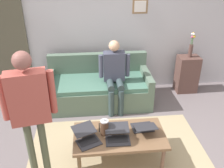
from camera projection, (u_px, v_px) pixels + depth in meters
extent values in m
plane|color=slate|center=(116.00, 160.00, 3.54)|extent=(7.68, 7.68, 0.00)
cube|color=tan|center=(120.00, 163.00, 3.47)|extent=(2.56, 2.12, 0.01)
cube|color=#B8B6BD|center=(104.00, 25.00, 4.84)|extent=(7.04, 0.10, 2.70)
cube|color=olive|center=(140.00, 6.00, 4.70)|extent=(0.29, 0.02, 0.27)
cube|color=silver|center=(140.00, 6.00, 4.69)|extent=(0.22, 0.00, 0.21)
cube|color=#4E4B3A|center=(6.00, 46.00, 4.75)|extent=(0.82, 0.05, 2.05)
cube|color=#536858|center=(99.00, 93.00, 4.78)|extent=(1.91, 0.90, 0.42)
cube|color=#456E5D|center=(99.00, 82.00, 4.65)|extent=(1.67, 0.82, 0.08)
cube|color=#536858|center=(98.00, 64.00, 4.91)|extent=(1.91, 0.14, 0.46)
cube|color=#536858|center=(146.00, 77.00, 4.72)|extent=(0.12, 0.90, 0.20)
cube|color=#536858|center=(50.00, 81.00, 4.56)|extent=(0.12, 0.90, 0.20)
cube|color=brown|center=(119.00, 136.00, 3.37)|extent=(1.23, 0.67, 0.04)
cylinder|color=brown|center=(163.00, 159.00, 3.28)|extent=(0.05, 0.05, 0.39)
cylinder|color=brown|center=(79.00, 165.00, 3.19)|extent=(0.05, 0.05, 0.39)
cylinder|color=brown|center=(153.00, 133.00, 3.75)|extent=(0.05, 0.05, 0.39)
cylinder|color=brown|center=(80.00, 138.00, 3.65)|extent=(0.05, 0.05, 0.39)
cube|color=#28282D|center=(118.00, 141.00, 3.24)|extent=(0.32, 0.23, 0.01)
cube|color=black|center=(118.00, 139.00, 3.26)|extent=(0.27, 0.14, 0.00)
cube|color=#28282D|center=(117.00, 128.00, 3.31)|extent=(0.32, 0.21, 0.05)
cube|color=silver|center=(117.00, 128.00, 3.31)|extent=(0.29, 0.19, 0.04)
cube|color=#28282D|center=(142.00, 127.00, 3.49)|extent=(0.31, 0.25, 0.01)
cube|color=black|center=(143.00, 128.00, 3.47)|extent=(0.26, 0.16, 0.00)
cube|color=#28282D|center=(146.00, 127.00, 3.32)|extent=(0.31, 0.24, 0.05)
cube|color=silver|center=(146.00, 127.00, 3.32)|extent=(0.28, 0.21, 0.04)
cube|color=#28282D|center=(89.00, 142.00, 3.21)|extent=(0.36, 0.33, 0.01)
cube|color=black|center=(88.00, 141.00, 3.22)|extent=(0.28, 0.23, 0.00)
cube|color=#28282D|center=(84.00, 129.00, 3.27)|extent=(0.35, 0.32, 0.06)
cube|color=white|center=(84.00, 129.00, 3.27)|extent=(0.32, 0.28, 0.05)
cylinder|color=#4C3323|center=(105.00, 128.00, 3.32)|extent=(0.11, 0.11, 0.20)
cylinder|color=#B7B7BC|center=(104.00, 121.00, 3.27)|extent=(0.11, 0.11, 0.02)
sphere|color=#B2B2B7|center=(104.00, 120.00, 3.26)|extent=(0.03, 0.03, 0.03)
cube|color=black|center=(99.00, 128.00, 3.31)|extent=(0.01, 0.01, 0.14)
cube|color=brown|center=(187.00, 74.00, 5.14)|extent=(0.42, 0.32, 0.76)
cylinder|color=#503631|center=(190.00, 51.00, 4.91)|extent=(0.08, 0.08, 0.25)
cylinder|color=#3D7038|center=(192.00, 39.00, 4.81)|extent=(0.02, 0.02, 0.22)
sphere|color=gold|center=(193.00, 33.00, 4.76)|extent=(0.04, 0.04, 0.04)
cylinder|color=#3D7038|center=(193.00, 40.00, 4.78)|extent=(0.03, 0.01, 0.21)
sphere|color=silver|center=(194.00, 34.00, 4.73)|extent=(0.04, 0.04, 0.04)
cylinder|color=#3D7038|center=(192.00, 41.00, 4.80)|extent=(0.03, 0.02, 0.16)
sphere|color=#DE466F|center=(192.00, 37.00, 4.75)|extent=(0.04, 0.04, 0.04)
cylinder|color=#3D7038|center=(192.00, 39.00, 4.81)|extent=(0.03, 0.01, 0.20)
sphere|color=silver|center=(192.00, 34.00, 4.78)|extent=(0.04, 0.04, 0.04)
cylinder|color=#3D7038|center=(193.00, 41.00, 4.80)|extent=(0.02, 0.03, 0.16)
sphere|color=gold|center=(194.00, 36.00, 4.76)|extent=(0.05, 0.05, 0.05)
cylinder|color=#4A503C|center=(31.00, 151.00, 3.07)|extent=(0.09, 0.09, 0.87)
cylinder|color=#4A503C|center=(44.00, 148.00, 3.11)|extent=(0.09, 0.09, 0.87)
cube|color=#A2483F|center=(28.00, 98.00, 2.74)|extent=(0.47, 0.27, 0.62)
cylinder|color=#A2483F|center=(3.00, 99.00, 2.67)|extent=(0.09, 0.09, 0.53)
cylinder|color=#A2483F|center=(52.00, 92.00, 2.79)|extent=(0.09, 0.09, 0.53)
sphere|color=brown|center=(22.00, 60.00, 2.54)|extent=(0.20, 0.20, 0.20)
cylinder|color=#2F3F41|center=(121.00, 103.00, 4.39)|extent=(0.10, 0.10, 0.50)
cylinder|color=#2F3F41|center=(111.00, 104.00, 4.38)|extent=(0.10, 0.10, 0.50)
cylinder|color=#2F3F41|center=(120.00, 83.00, 4.41)|extent=(0.12, 0.40, 0.12)
cylinder|color=#2F3F41|center=(110.00, 84.00, 4.40)|extent=(0.12, 0.40, 0.12)
cube|color=#404356|center=(114.00, 66.00, 4.44)|extent=(0.37, 0.20, 0.52)
cylinder|color=#404356|center=(128.00, 65.00, 4.40)|extent=(0.08, 0.08, 0.42)
cylinder|color=#404356|center=(101.00, 66.00, 4.36)|extent=(0.08, 0.08, 0.42)
sphere|color=tan|center=(114.00, 46.00, 4.27)|extent=(0.19, 0.19, 0.19)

